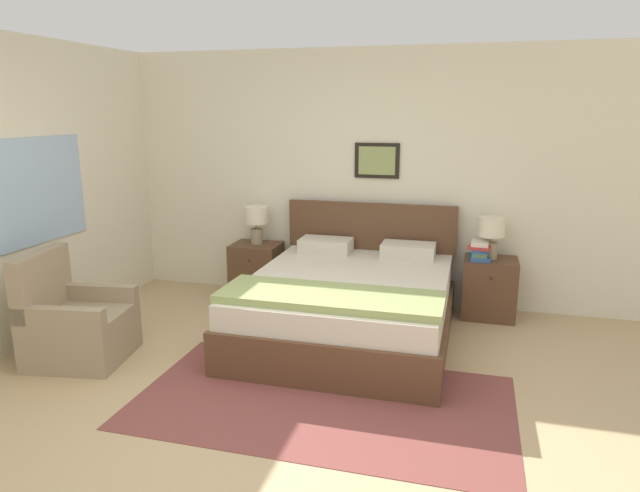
{
  "coord_description": "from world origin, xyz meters",
  "views": [
    {
      "loc": [
        1.31,
        -3.0,
        1.99
      ],
      "look_at": [
        0.07,
        1.55,
        0.86
      ],
      "focal_mm": 32.0,
      "sensor_mm": 36.0,
      "label": 1
    }
  ],
  "objects_px": {
    "table_lamp_by_door": "(492,232)",
    "nightstand_near_window": "(257,270)",
    "bed": "(349,304)",
    "table_lamp_near_window": "(256,219)",
    "armchair": "(75,325)",
    "nightstand_by_door": "(489,288)"
  },
  "relations": [
    {
      "from": "bed",
      "to": "table_lamp_near_window",
      "type": "bearing_deg",
      "value": 144.22
    },
    {
      "from": "armchair",
      "to": "table_lamp_by_door",
      "type": "bearing_deg",
      "value": 111.47
    },
    {
      "from": "armchair",
      "to": "table_lamp_near_window",
      "type": "relative_size",
      "value": 2.21
    },
    {
      "from": "armchair",
      "to": "table_lamp_by_door",
      "type": "height_order",
      "value": "table_lamp_by_door"
    },
    {
      "from": "bed",
      "to": "table_lamp_by_door",
      "type": "bearing_deg",
      "value": 36.01
    },
    {
      "from": "nightstand_by_door",
      "to": "armchair",
      "type": "bearing_deg",
      "value": -149.72
    },
    {
      "from": "armchair",
      "to": "nightstand_by_door",
      "type": "bearing_deg",
      "value": 111.1
    },
    {
      "from": "armchair",
      "to": "bed",
      "type": "bearing_deg",
      "value": 108.0
    },
    {
      "from": "nightstand_near_window",
      "to": "table_lamp_near_window",
      "type": "bearing_deg",
      "value": 73.75
    },
    {
      "from": "bed",
      "to": "nightstand_near_window",
      "type": "relative_size",
      "value": 3.65
    },
    {
      "from": "armchair",
      "to": "nightstand_near_window",
      "type": "relative_size",
      "value": 1.53
    },
    {
      "from": "nightstand_by_door",
      "to": "table_lamp_near_window",
      "type": "bearing_deg",
      "value": 179.56
    },
    {
      "from": "table_lamp_near_window",
      "to": "table_lamp_by_door",
      "type": "height_order",
      "value": "same"
    },
    {
      "from": "bed",
      "to": "table_lamp_by_door",
      "type": "xyz_separation_m",
      "value": [
        1.2,
        0.87,
        0.55
      ]
    },
    {
      "from": "armchair",
      "to": "nightstand_by_door",
      "type": "relative_size",
      "value": 1.53
    },
    {
      "from": "armchair",
      "to": "table_lamp_near_window",
      "type": "height_order",
      "value": "table_lamp_near_window"
    },
    {
      "from": "nightstand_near_window",
      "to": "bed",
      "type": "bearing_deg",
      "value": -35.07
    },
    {
      "from": "table_lamp_by_door",
      "to": "nightstand_near_window",
      "type": "bearing_deg",
      "value": -179.56
    },
    {
      "from": "nightstand_near_window",
      "to": "table_lamp_near_window",
      "type": "xyz_separation_m",
      "value": [
        0.01,
        0.02,
        0.56
      ]
    },
    {
      "from": "nightstand_by_door",
      "to": "nightstand_near_window",
      "type": "bearing_deg",
      "value": 180.0
    },
    {
      "from": "table_lamp_by_door",
      "to": "table_lamp_near_window",
      "type": "bearing_deg",
      "value": 180.0
    },
    {
      "from": "armchair",
      "to": "table_lamp_by_door",
      "type": "xyz_separation_m",
      "value": [
        3.24,
        1.92,
        0.56
      ]
    }
  ]
}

